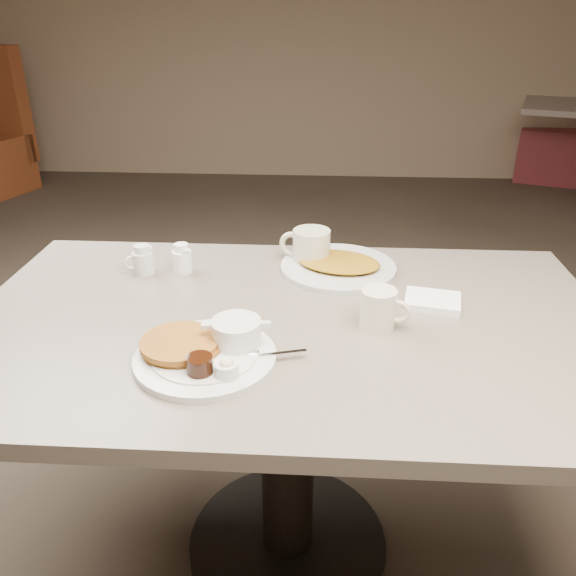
# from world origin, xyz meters

# --- Properties ---
(room) EXTENTS (7.04, 8.04, 2.84)m
(room) POSITION_xyz_m (0.00, 0.00, 1.40)
(room) COLOR #4C3F33
(room) RESTS_ON ground
(diner_table) EXTENTS (1.50, 0.90, 0.75)m
(diner_table) POSITION_xyz_m (0.00, 0.00, 0.58)
(diner_table) COLOR slate
(diner_table) RESTS_ON ground
(main_plate) EXTENTS (0.37, 0.33, 0.07)m
(main_plate) POSITION_xyz_m (-0.15, -0.17, 0.77)
(main_plate) COLOR silver
(main_plate) RESTS_ON diner_table
(coffee_mug_near) EXTENTS (0.12, 0.10, 0.09)m
(coffee_mug_near) POSITION_xyz_m (0.21, -0.02, 0.80)
(coffee_mug_near) COLOR silver
(coffee_mug_near) RESTS_ON diner_table
(napkin) EXTENTS (0.15, 0.13, 0.02)m
(napkin) POSITION_xyz_m (0.35, 0.09, 0.76)
(napkin) COLOR white
(napkin) RESTS_ON diner_table
(coffee_mug_far) EXTENTS (0.16, 0.13, 0.10)m
(coffee_mug_far) POSITION_xyz_m (0.04, 0.32, 0.80)
(coffee_mug_far) COLOR beige
(coffee_mug_far) RESTS_ON diner_table
(creamer_left) EXTENTS (0.08, 0.06, 0.08)m
(creamer_left) POSITION_xyz_m (-0.40, 0.23, 0.79)
(creamer_left) COLOR silver
(creamer_left) RESTS_ON diner_table
(creamer_right) EXTENTS (0.07, 0.07, 0.08)m
(creamer_right) POSITION_xyz_m (-0.30, 0.25, 0.79)
(creamer_right) COLOR white
(creamer_right) RESTS_ON diner_table
(hash_plate) EXTENTS (0.39, 0.39, 0.04)m
(hash_plate) POSITION_xyz_m (0.12, 0.28, 0.76)
(hash_plate) COLOR #B9BAB5
(hash_plate) RESTS_ON diner_table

